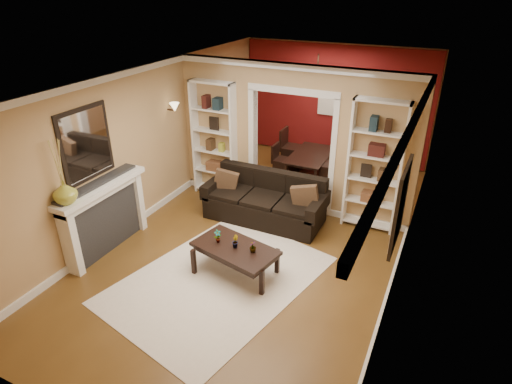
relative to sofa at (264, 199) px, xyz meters
The scene contains 30 objects.
floor 0.66m from the sofa, 64.86° to the right, with size 8.00×8.00×0.00m, color brown.
ceiling 2.33m from the sofa, 64.86° to the right, with size 8.00×8.00×0.00m, color white.
wall_back 3.67m from the sofa, 86.60° to the left, with size 8.00×8.00×0.00m, color tan.
wall_front 4.55m from the sofa, 87.28° to the right, with size 8.00×8.00×0.00m, color tan.
wall_left 2.28m from the sofa, 167.55° to the right, with size 8.00×8.00×0.00m, color tan.
wall_right 2.67m from the sofa, 10.36° to the right, with size 8.00×8.00×0.00m, color tan.
partition_wall 1.21m from the sofa, 74.27° to the left, with size 4.50×0.15×2.70m, color tan.
red_back_panel 3.64m from the sofa, 86.57° to the left, with size 4.44×0.04×2.64m, color maroon.
dining_window 3.66m from the sofa, 86.53° to the left, with size 0.78×0.03×0.98m, color #8CA5CC.
area_rug 1.95m from the sofa, 86.08° to the right, with size 2.23×3.12×0.01m, color silver.
sofa is the anchor object (origin of this frame).
pillow_left 0.80m from the sofa, behind, with size 0.42×0.12×0.42m, color brown.
pillow_right 0.81m from the sofa, ahead, with size 0.45×0.13×0.45m, color brown.
coffee_table 1.69m from the sofa, 80.51° to the right, with size 1.24×0.67×0.47m, color black.
plant_left 1.66m from the sofa, 90.44° to the right, with size 0.11×0.07×0.21m, color #336626.
plant_center 1.68m from the sofa, 80.51° to the right, with size 0.11×0.09×0.19m, color #336626.
plant_right 1.75m from the sofa, 71.12° to the right, with size 0.10×0.10×0.17m, color #336626.
bookshelf_left 1.63m from the sofa, 156.58° to the left, with size 0.90×0.30×2.30m, color white.
bookshelf_right 1.99m from the sofa, 18.23° to the left, with size 0.90×0.30×2.30m, color white.
fireplace 2.71m from the sofa, 133.93° to the right, with size 0.32×1.70×1.16m, color white.
vase 3.33m from the sofa, 125.92° to the right, with size 0.33×0.33×0.34m, color #9FA535.
mirror 3.12m from the sofa, 135.99° to the right, with size 0.03×0.95×1.10m, color silver.
wall_sconce 2.39m from the sofa, behind, with size 0.18×0.18×0.22m, color #FFE0A5.
framed_art 3.04m from the sofa, 30.92° to the right, with size 0.04×0.85×1.05m, color black.
dining_table 2.23m from the sofa, 86.18° to the left, with size 0.81×1.45×0.51m, color black.
dining_chair_nw 1.96m from the sofa, 101.82° to the left, with size 0.38×0.38×0.76m, color black.
dining_chair_ne 2.04m from the sofa, 70.02° to the left, with size 0.45×0.45×0.91m, color black.
dining_chair_sw 2.55m from the sofa, 99.06° to the left, with size 0.46×0.46×0.93m, color black.
dining_chair_se 2.61m from the sofa, 74.51° to the left, with size 0.41×0.41×0.83m, color black.
chandelier 2.76m from the sofa, 84.64° to the left, with size 0.50×0.50×0.30m, color #2F1E15.
Camera 1 is at (2.58, -5.79, 4.00)m, focal length 30.00 mm.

